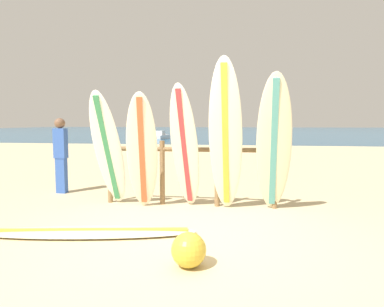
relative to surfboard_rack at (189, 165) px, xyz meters
name	(u,v)px	position (x,y,z in m)	size (l,w,h in m)	color
ground_plane	(181,242)	(0.20, -1.88, -0.72)	(120.00, 120.00, 0.00)	#D3BC8C
ocean_water	(240,130)	(0.20, 56.12, -0.71)	(120.00, 80.00, 0.01)	#1E5984
surfboard_rack	(189,165)	(0.00, 0.00, 0.00)	(3.05, 0.09, 1.14)	olive
surfboard_leaning_far_left	(108,150)	(-1.35, -0.36, 0.28)	(0.57, 0.88, 1.99)	white
surfboard_leaning_left	(142,152)	(-0.73, -0.44, 0.26)	(0.63, 0.73, 1.95)	silver
surfboard_leaning_center_left	(185,148)	(-0.03, -0.30, 0.33)	(0.57, 0.81, 2.09)	silver
surfboard_leaning_center	(226,137)	(0.65, -0.42, 0.51)	(0.57, 0.84, 2.45)	silver
surfboard_leaning_center_right	(274,145)	(1.41, -0.37, 0.39)	(0.59, 0.86, 2.22)	beige
surfboard_lying_on_sand	(87,232)	(-1.07, -1.78, -0.68)	(2.91, 1.01, 0.08)	beige
beachgoer_standing	(61,152)	(-2.79, 0.63, 0.14)	(0.25, 0.21, 1.55)	#3359B2
small_boat_offshore	(160,136)	(-6.42, 23.49, -0.46)	(1.36, 2.38, 0.71)	silver
beach_ball	(189,250)	(0.40, -2.56, -0.54)	(0.36, 0.36, 0.36)	gold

